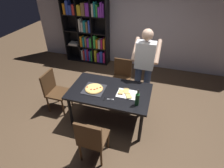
# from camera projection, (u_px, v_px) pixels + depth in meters

# --- Properties ---
(ground_plane) EXTENTS (12.00, 12.00, 0.00)m
(ground_plane) POSITION_uv_depth(u_px,v_px,m) (110.00, 119.00, 3.75)
(ground_plane) COLOR brown
(back_wall) EXTENTS (6.40, 0.10, 2.80)m
(back_wall) POSITION_uv_depth(u_px,v_px,m) (137.00, 19.00, 4.98)
(back_wall) COLOR #BCB7C6
(back_wall) RESTS_ON ground_plane
(dining_table) EXTENTS (1.52, 0.92, 0.75)m
(dining_table) POSITION_uv_depth(u_px,v_px,m) (110.00, 94.00, 3.36)
(dining_table) COLOR black
(dining_table) RESTS_ON ground_plane
(chair_near_camera) EXTENTS (0.42, 0.42, 0.90)m
(chair_near_camera) POSITION_uv_depth(u_px,v_px,m) (92.00, 138.00, 2.71)
(chair_near_camera) COLOR #472D19
(chair_near_camera) RESTS_ON ground_plane
(chair_far_side) EXTENTS (0.42, 0.42, 0.90)m
(chair_far_side) POSITION_uv_depth(u_px,v_px,m) (122.00, 76.00, 4.19)
(chair_far_side) COLOR #472D19
(chair_far_side) RESTS_ON ground_plane
(chair_left_end) EXTENTS (0.42, 0.42, 0.90)m
(chair_left_end) POSITION_uv_depth(u_px,v_px,m) (54.00, 89.00, 3.75)
(chair_left_end) COLOR #472D19
(chair_left_end) RESTS_ON ground_plane
(bookshelf) EXTENTS (1.40, 0.35, 1.95)m
(bookshelf) POSITION_uv_depth(u_px,v_px,m) (88.00, 32.00, 5.39)
(bookshelf) COLOR black
(bookshelf) RESTS_ON ground_plane
(person_serving_pizza) EXTENTS (0.55, 0.54, 1.75)m
(person_serving_pizza) POSITION_uv_depth(u_px,v_px,m) (144.00, 65.00, 3.62)
(person_serving_pizza) COLOR #38476B
(person_serving_pizza) RESTS_ON ground_plane
(pepperoni_pizza_on_tray) EXTENTS (0.40, 0.40, 0.04)m
(pepperoni_pizza_on_tray) POSITION_uv_depth(u_px,v_px,m) (94.00, 89.00, 3.34)
(pepperoni_pizza_on_tray) COLOR #2D2D33
(pepperoni_pizza_on_tray) RESTS_ON dining_table
(pizza_slices_on_towel) EXTENTS (0.36, 0.29, 0.03)m
(pizza_slices_on_towel) POSITION_uv_depth(u_px,v_px,m) (126.00, 93.00, 3.23)
(pizza_slices_on_towel) COLOR white
(pizza_slices_on_towel) RESTS_ON dining_table
(wine_bottle) EXTENTS (0.07, 0.07, 0.32)m
(wine_bottle) POSITION_uv_depth(u_px,v_px,m) (137.00, 99.00, 2.92)
(wine_bottle) COLOR #194723
(wine_bottle) RESTS_ON dining_table
(kitchen_scissors) EXTENTS (0.20, 0.09, 0.01)m
(kitchen_scissors) POSITION_uv_depth(u_px,v_px,m) (107.00, 99.00, 3.10)
(kitchen_scissors) COLOR silver
(kitchen_scissors) RESTS_ON dining_table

